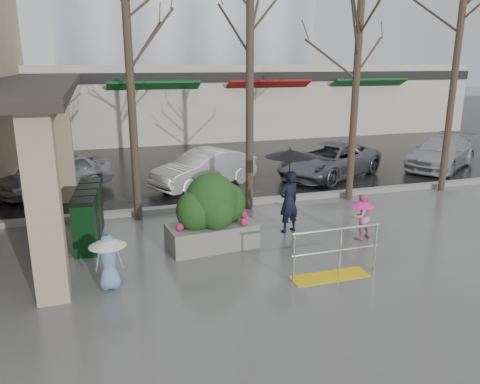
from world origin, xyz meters
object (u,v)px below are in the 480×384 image
woman (289,180)px  news_boxes (89,215)px  child_blue (108,255)px  car_a (55,174)px  tree_east (461,20)px  car_b (204,169)px  tree_mideast (359,36)px  tree_west (127,23)px  car_d (441,153)px  planter (212,212)px  car_c (329,160)px  tree_midwest (250,20)px  child_pink (361,214)px  handrail (333,259)px

woman → news_boxes: bearing=-27.8°
child_blue → car_a: (-1.40, 7.54, -0.04)m
tree_east → car_a: 13.67m
child_blue → car_b: car_b is taller
tree_mideast → car_b: (-3.97, 2.85, -4.23)m
tree_west → car_d: (12.32, 2.83, -4.45)m
tree_east → woman: 7.93m
car_d → planter: bearing=-97.0°
news_boxes → car_b: bearing=53.0°
car_c → tree_midwest: bearing=-84.2°
child_pink → planter: size_ratio=0.53×
car_b → tree_mideast: bearing=27.6°
tree_midwest → car_d: (9.12, 2.83, -4.60)m
car_a → woman: bearing=14.0°
child_pink → car_d: size_ratio=0.26×
car_c → car_b: bearing=-119.2°
handrail → planter: (-1.92, 2.26, 0.46)m
child_pink → news_boxes: size_ratio=0.48×
handrail → child_blue: (-4.27, 0.82, 0.29)m
child_blue → tree_mideast: bearing=-149.2°
tree_east → news_boxes: size_ratio=3.10×
child_blue → car_c: bearing=-137.8°
car_c → car_d: size_ratio=1.04×
tree_midwest → handrail: bearing=-88.1°
tree_midwest → car_c: tree_midwest is taller
tree_east → woman: tree_east is taller
car_d → child_pink: bearing=-84.2°
tree_west → child_blue: 6.01m
child_blue → news_boxes: bearing=-80.0°
car_c → handrail: bearing=-56.0°
child_blue → car_b: (3.44, 6.83, -0.04)m
tree_east → car_a: tree_east is taller
handrail → tree_midwest: bearing=91.9°
car_b → car_d: (9.79, -0.01, 0.00)m
tree_mideast → child_pink: bearing=-115.7°
tree_midwest → tree_mideast: tree_midwest is taller
woman → car_b: (-1.00, 4.98, -0.71)m
tree_west → car_a: (-2.31, 3.56, -4.45)m
car_c → woman: bearing=-65.9°
planter → handrail: bearing=-49.7°
tree_west → car_c: tree_west is taller
planter → car_d: bearing=26.3°
tree_mideast → child_blue: 9.40m
tree_west → handrail: bearing=-55.0°
woman → car_b: woman is taller
tree_mideast → car_d: bearing=26.0°
woman → news_boxes: 4.92m
woman → car_b: 5.13m
tree_mideast → woman: bearing=-144.3°
woman → tree_east: bearing=-179.1°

